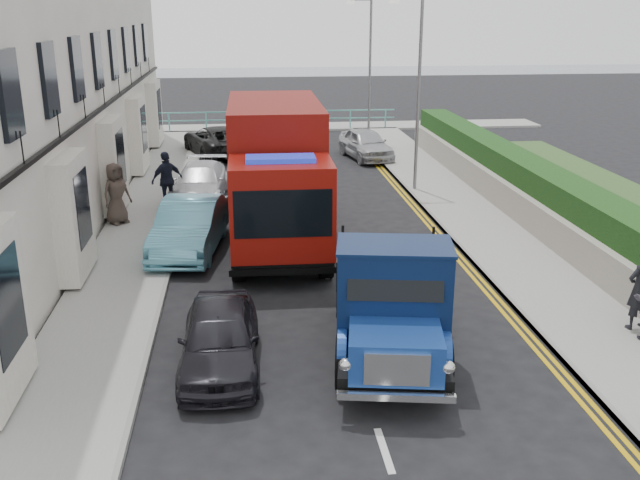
{
  "coord_description": "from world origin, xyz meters",
  "views": [
    {
      "loc": [
        -2.04,
        -11.38,
        6.61
      ],
      "look_at": [
        -0.32,
        4.36,
        1.4
      ],
      "focal_mm": 40.0,
      "sensor_mm": 36.0,
      "label": 1
    }
  ],
  "objects_px": {
    "lamp_mid": "(416,83)",
    "red_lorry": "(276,171)",
    "bedford_lorry": "(392,311)",
    "parked_car_front": "(220,338)",
    "lamp_far": "(368,62)"
  },
  "relations": [
    {
      "from": "bedford_lorry",
      "to": "parked_car_front",
      "type": "relative_size",
      "value": 1.49
    },
    {
      "from": "lamp_mid",
      "to": "lamp_far",
      "type": "xyz_separation_m",
      "value": [
        0.0,
        10.0,
        0.0
      ]
    },
    {
      "from": "lamp_mid",
      "to": "bedford_lorry",
      "type": "relative_size",
      "value": 1.28
    },
    {
      "from": "bedford_lorry",
      "to": "red_lorry",
      "type": "height_order",
      "value": "red_lorry"
    },
    {
      "from": "parked_car_front",
      "to": "bedford_lorry",
      "type": "bearing_deg",
      "value": -3.75
    },
    {
      "from": "lamp_far",
      "to": "parked_car_front",
      "type": "xyz_separation_m",
      "value": [
        -6.78,
        -23.0,
        -3.37
      ]
    },
    {
      "from": "lamp_far",
      "to": "parked_car_front",
      "type": "bearing_deg",
      "value": -106.42
    },
    {
      "from": "lamp_mid",
      "to": "red_lorry",
      "type": "xyz_separation_m",
      "value": [
        -5.29,
        -5.38,
        -1.87
      ]
    },
    {
      "from": "lamp_far",
      "to": "red_lorry",
      "type": "distance_m",
      "value": 16.37
    },
    {
      "from": "red_lorry",
      "to": "parked_car_front",
      "type": "distance_m",
      "value": 7.91
    },
    {
      "from": "red_lorry",
      "to": "parked_car_front",
      "type": "bearing_deg",
      "value": -100.39
    },
    {
      "from": "bedford_lorry",
      "to": "red_lorry",
      "type": "relative_size",
      "value": 0.71
    },
    {
      "from": "lamp_mid",
      "to": "red_lorry",
      "type": "relative_size",
      "value": 0.91
    },
    {
      "from": "lamp_mid",
      "to": "bedford_lorry",
      "type": "bearing_deg",
      "value": -104.85
    },
    {
      "from": "lamp_mid",
      "to": "lamp_far",
      "type": "height_order",
      "value": "same"
    }
  ]
}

